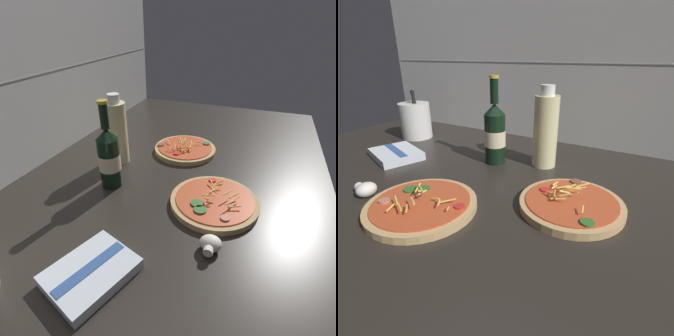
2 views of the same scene
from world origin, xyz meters
The scene contains 8 objects.
counter_slab centered at (0.00, 0.00, 1.25)cm, with size 160.00×90.00×2.50cm.
tile_backsplash centered at (0.00, 45.50, 30.00)cm, with size 160.00×1.13×60.00cm.
pizza_near centered at (-6.84, -13.91, 3.44)cm, with size 23.16×23.16×4.82cm.
pizza_far centered at (20.23, 2.45, 3.47)cm, with size 22.03×22.03×5.21cm.
beer_bottle centered at (-7.67, 16.32, 11.66)cm, with size 6.20×6.20×25.11cm.
oil_bottle centered at (5.91, 21.53, 13.02)cm, with size 6.88×6.88×22.88cm.
mushroom_left centered at (-22.38, -16.27, 4.16)cm, with size 4.98×4.74×3.32cm.
dish_towel centered at (-36.78, 3.54, 3.71)cm, with size 19.05×17.03×2.56cm.
Camera 1 is at (-62.49, -21.60, 46.08)cm, focal length 28.00 mm.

